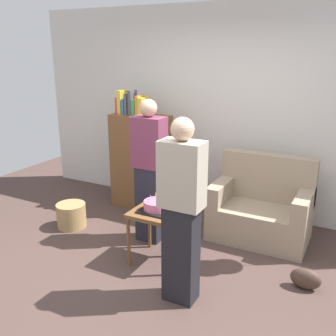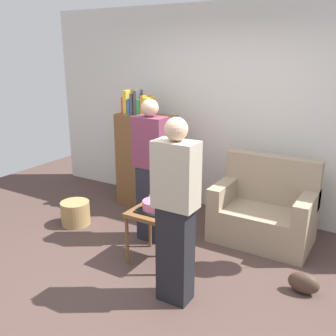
% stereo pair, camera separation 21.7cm
% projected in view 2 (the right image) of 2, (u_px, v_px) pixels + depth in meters
% --- Properties ---
extents(ground_plane, '(8.00, 8.00, 0.00)m').
position_uv_depth(ground_plane, '(153.00, 282.00, 3.69)').
color(ground_plane, '#4C3833').
extents(wall_back, '(6.00, 0.10, 2.70)m').
position_uv_depth(wall_back, '(239.00, 112.00, 4.97)').
color(wall_back, silver).
rests_on(wall_back, ground_plane).
extents(couch, '(1.10, 0.70, 0.96)m').
position_uv_depth(couch, '(264.00, 212.00, 4.43)').
color(couch, gray).
rests_on(couch, ground_plane).
extents(bookshelf, '(0.80, 0.36, 1.62)m').
position_uv_depth(bookshelf, '(146.00, 159.00, 5.29)').
color(bookshelf, brown).
rests_on(bookshelf, ground_plane).
extents(side_table, '(0.48, 0.48, 0.57)m').
position_uv_depth(side_table, '(155.00, 218.00, 3.93)').
color(side_table, brown).
rests_on(side_table, ground_plane).
extents(birthday_cake, '(0.32, 0.32, 0.17)m').
position_uv_depth(birthday_cake, '(155.00, 206.00, 3.90)').
color(birthday_cake, black).
rests_on(birthday_cake, side_table).
extents(person_blowing_candles, '(0.36, 0.22, 1.63)m').
position_uv_depth(person_blowing_candles, '(151.00, 171.00, 4.30)').
color(person_blowing_candles, '#23232D').
rests_on(person_blowing_candles, ground_plane).
extents(person_holding_cake, '(0.36, 0.22, 1.63)m').
position_uv_depth(person_holding_cake, '(176.00, 212.00, 3.20)').
color(person_holding_cake, black).
rests_on(person_holding_cake, ground_plane).
extents(wicker_basket, '(0.36, 0.36, 0.30)m').
position_uv_depth(wicker_basket, '(75.00, 213.00, 4.87)').
color(wicker_basket, '#A88451').
rests_on(wicker_basket, ground_plane).
extents(handbag, '(0.28, 0.14, 0.20)m').
position_uv_depth(handbag, '(304.00, 283.00, 3.50)').
color(handbag, '#473328').
rests_on(handbag, ground_plane).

